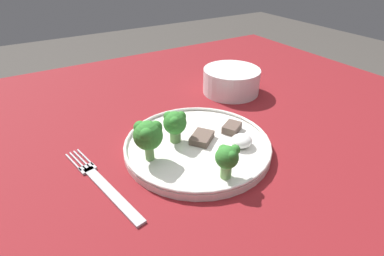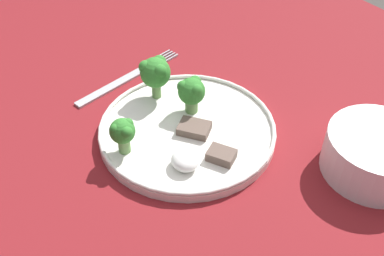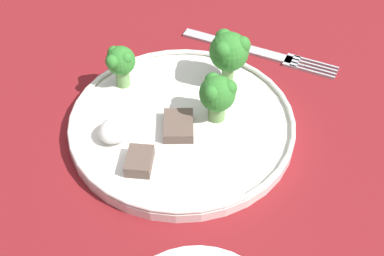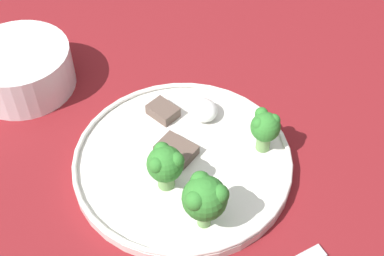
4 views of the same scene
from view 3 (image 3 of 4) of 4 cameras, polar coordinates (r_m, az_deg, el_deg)
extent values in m
cube|color=maroon|center=(0.60, 4.58, -3.19)|extent=(1.24, 0.97, 0.03)
cylinder|color=brown|center=(1.38, 1.28, 8.46)|extent=(0.06, 0.06, 0.75)
cylinder|color=white|center=(0.60, -1.08, 0.24)|extent=(0.25, 0.25, 0.01)
torus|color=white|center=(0.59, -1.09, 0.85)|extent=(0.25, 0.25, 0.01)
cube|color=#B2B2B7|center=(0.72, 4.80, 8.67)|extent=(0.04, 0.15, 0.00)
cube|color=#B2B2B7|center=(0.70, 10.59, 7.01)|extent=(0.03, 0.02, 0.00)
cube|color=#B2B2B7|center=(0.69, 12.66, 5.85)|extent=(0.01, 0.06, 0.00)
cube|color=#B2B2B7|center=(0.69, 12.81, 6.17)|extent=(0.01, 0.06, 0.00)
cube|color=#B2B2B7|center=(0.70, 12.95, 6.49)|extent=(0.01, 0.06, 0.00)
cube|color=#B2B2B7|center=(0.71, 13.10, 6.80)|extent=(0.01, 0.06, 0.00)
cylinder|color=#709E56|center=(0.64, -7.61, 5.30)|extent=(0.02, 0.02, 0.02)
sphere|color=#337F2D|center=(0.62, -7.83, 6.97)|extent=(0.03, 0.03, 0.03)
sphere|color=#337F2D|center=(0.61, -8.53, 7.03)|extent=(0.02, 0.02, 0.02)
sphere|color=#337F2D|center=(0.61, -6.95, 7.49)|extent=(0.02, 0.02, 0.02)
sphere|color=#337F2D|center=(0.62, -8.21, 8.05)|extent=(0.02, 0.02, 0.02)
cylinder|color=#709E56|center=(0.64, 3.84, 5.98)|extent=(0.01, 0.01, 0.03)
sphere|color=#337F2D|center=(0.62, 3.97, 8.13)|extent=(0.05, 0.05, 0.05)
sphere|color=#337F2D|center=(0.60, 3.31, 8.26)|extent=(0.02, 0.02, 0.02)
sphere|color=#337F2D|center=(0.61, 5.32, 8.81)|extent=(0.02, 0.02, 0.02)
sphere|color=#337F2D|center=(0.62, 3.42, 9.59)|extent=(0.02, 0.02, 0.02)
cylinder|color=#709E56|center=(0.59, 2.65, 1.90)|extent=(0.02, 0.02, 0.02)
sphere|color=#337F2D|center=(0.57, 2.73, 3.70)|extent=(0.04, 0.04, 0.04)
sphere|color=#337F2D|center=(0.56, 2.08, 3.71)|extent=(0.02, 0.02, 0.02)
sphere|color=#337F2D|center=(0.57, 3.96, 4.29)|extent=(0.02, 0.02, 0.02)
sphere|color=#337F2D|center=(0.58, 2.22, 5.09)|extent=(0.02, 0.02, 0.02)
cube|color=brown|center=(0.58, -1.45, 0.24)|extent=(0.05, 0.05, 0.01)
cube|color=brown|center=(0.55, -5.62, -3.53)|extent=(0.04, 0.04, 0.01)
ellipsoid|color=white|center=(0.58, -8.19, -0.21)|extent=(0.04, 0.03, 0.02)
camera|label=1|loc=(0.84, -14.38, 36.00)|focal=28.00mm
camera|label=2|loc=(0.52, -69.19, 20.79)|focal=42.00mm
camera|label=4|loc=(0.72, 34.86, 45.00)|focal=50.00mm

